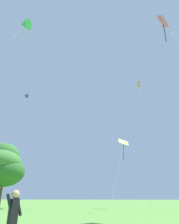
{
  "coord_description": "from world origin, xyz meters",
  "views": [
    {
      "loc": [
        1.13,
        -4.04,
        1.55
      ],
      "look_at": [
        -3.79,
        25.5,
        13.92
      ],
      "focal_mm": 33.4,
      "sensor_mm": 36.0,
      "label": 1
    }
  ],
  "objects": [
    {
      "name": "person_child_small",
      "position": [
        -2.1,
        2.09,
        1.06
      ],
      "size": [
        0.38,
        0.52,
        1.77
      ],
      "color": "black",
      "rests_on": "ground_plane"
    },
    {
      "name": "kite_blue_delta",
      "position": [
        -20.09,
        35.23,
        22.99
      ],
      "size": [
        2.95,
        9.62,
        23.65
      ],
      "color": "blue",
      "rests_on": "ground_plane"
    },
    {
      "name": "tree_left_oak",
      "position": [
        -18.53,
        27.65,
        6.46
      ],
      "size": [
        7.15,
        7.12,
        10.2
      ],
      "color": "brown",
      "rests_on": "ground_plane"
    },
    {
      "name": "kite_green_small",
      "position": [
        -11.04,
        15.69,
        23.23
      ],
      "size": [
        1.93,
        11.64,
        24.08
      ],
      "color": "green",
      "rests_on": "ground_plane"
    },
    {
      "name": "kite_orange_box",
      "position": [
        4.16,
        26.48,
        18.28
      ],
      "size": [
        0.83,
        5.6,
        19.19
      ],
      "color": "orange",
      "rests_on": "ground_plane"
    },
    {
      "name": "kite_yellow_diamond",
      "position": [
        1.06,
        33.06,
        10.12
      ],
      "size": [
        3.0,
        11.63,
        11.58
      ],
      "color": "yellow",
      "rests_on": "ground_plane"
    },
    {
      "name": "kite_pink_low",
      "position": [
        6.98,
        16.46,
        20.62
      ],
      "size": [
        4.5,
        9.41,
        22.6
      ],
      "color": "pink",
      "rests_on": "ground_plane"
    }
  ]
}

